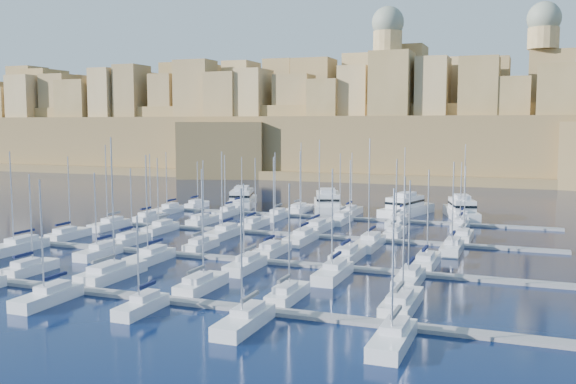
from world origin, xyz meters
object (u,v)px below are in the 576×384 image
at_px(sailboat_4, 288,294).
at_px(motor_yacht_a, 242,200).
at_px(motor_yacht_b, 328,203).
at_px(motor_yacht_c, 406,207).
at_px(motor_yacht_d, 461,210).
at_px(sailboat_2, 111,273).

height_order(sailboat_4, motor_yacht_a, sailboat_4).
bearing_deg(sailboat_4, motor_yacht_b, 103.95).
bearing_deg(motor_yacht_c, motor_yacht_d, -2.43).
xyz_separation_m(motor_yacht_a, motor_yacht_d, (49.90, -0.76, -0.00)).
bearing_deg(motor_yacht_b, sailboat_2, -95.06).
distance_m(motor_yacht_a, motor_yacht_d, 49.90).
xyz_separation_m(sailboat_4, motor_yacht_b, (-17.89, 72.03, 1.00)).
xyz_separation_m(motor_yacht_c, motor_yacht_d, (11.45, -0.49, 0.00)).
distance_m(motor_yacht_a, motor_yacht_c, 38.45).
bearing_deg(sailboat_4, sailboat_2, 176.71).
distance_m(sailboat_2, motor_yacht_c, 73.45).
relative_size(motor_yacht_a, motor_yacht_d, 1.10).
distance_m(motor_yacht_b, motor_yacht_c, 17.84).
bearing_deg(motor_yacht_b, sailboat_4, -76.05).
bearing_deg(motor_yacht_b, motor_yacht_a, -177.32).
bearing_deg(motor_yacht_a, sailboat_4, -61.53).
relative_size(sailboat_4, motor_yacht_b, 0.64).
distance_m(sailboat_4, motor_yacht_b, 74.22).
xyz_separation_m(sailboat_4, motor_yacht_c, (-0.09, 70.78, 1.00)).
bearing_deg(motor_yacht_c, motor_yacht_a, 179.59).
relative_size(sailboat_4, motor_yacht_c, 0.74).
relative_size(motor_yacht_b, motor_yacht_d, 1.22).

